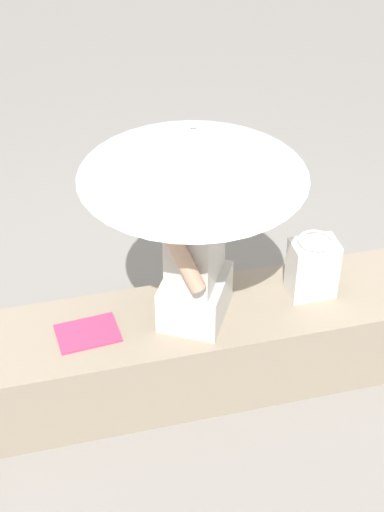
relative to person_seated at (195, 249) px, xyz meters
name	(u,v)px	position (x,y,z in m)	size (l,w,h in m)	color
ground_plane	(189,381)	(-0.03, 0.00, -0.83)	(14.00, 14.00, 0.00)	gray
stone_bench	(189,349)	(-0.03, 0.00, -0.61)	(2.48, 0.52, 0.45)	gray
person_seated	(195,249)	(0.00, 0.00, 0.00)	(0.41, 0.51, 0.90)	beige
parasol	(193,152)	(-0.01, 0.00, 0.49)	(0.96, 0.96, 1.02)	#B7B7BC
handbag_black	(312,267)	(0.58, 0.02, -0.23)	(0.22, 0.17, 0.32)	silver
magazine	(88,333)	(-0.51, -0.01, -0.38)	(0.28, 0.20, 0.01)	#D83866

